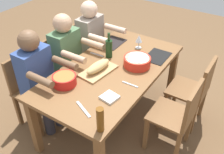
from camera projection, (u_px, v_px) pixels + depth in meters
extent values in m
plane|color=brown|center=(112.00, 119.00, 3.12)|extent=(8.00, 8.00, 0.00)
cube|color=brown|center=(112.00, 70.00, 2.70)|extent=(1.73, 0.92, 0.04)
cube|color=brown|center=(172.00, 74.00, 3.29)|extent=(0.07, 0.07, 0.70)
cube|color=brown|center=(34.00, 127.00, 2.54)|extent=(0.07, 0.07, 0.70)
cube|color=brown|center=(119.00, 56.00, 3.64)|extent=(0.07, 0.07, 0.70)
cube|color=brown|center=(171.00, 115.00, 2.56)|extent=(0.40, 0.40, 0.03)
cube|color=brown|center=(192.00, 106.00, 2.35)|extent=(0.38, 0.04, 0.40)
cube|color=brown|center=(146.00, 134.00, 2.65)|extent=(0.04, 0.04, 0.42)
cube|color=brown|center=(160.00, 114.00, 2.88)|extent=(0.04, 0.04, 0.42)
cube|color=brown|center=(177.00, 148.00, 2.50)|extent=(0.04, 0.04, 0.42)
cube|color=brown|center=(189.00, 127.00, 2.73)|extent=(0.04, 0.04, 0.42)
cube|color=brown|center=(65.00, 72.00, 3.17)|extent=(0.40, 0.40, 0.03)
cube|color=brown|center=(52.00, 53.00, 3.13)|extent=(0.38, 0.04, 0.40)
cube|color=brown|center=(85.00, 84.00, 3.34)|extent=(0.04, 0.04, 0.42)
cube|color=brown|center=(68.00, 98.00, 3.11)|extent=(0.04, 0.04, 0.42)
cube|color=brown|center=(65.00, 75.00, 3.49)|extent=(0.04, 0.04, 0.42)
cube|color=brown|center=(48.00, 88.00, 3.26)|extent=(0.04, 0.04, 0.42)
cylinder|color=#2D2D38|center=(84.00, 88.00, 3.25)|extent=(0.11, 0.11, 0.45)
cylinder|color=#2D2D38|center=(76.00, 94.00, 3.15)|extent=(0.11, 0.11, 0.45)
cube|color=#4C724C|center=(66.00, 53.00, 2.98)|extent=(0.34, 0.20, 0.55)
cylinder|color=tan|center=(93.00, 44.00, 2.90)|extent=(0.07, 0.30, 0.07)
cylinder|color=tan|center=(74.00, 57.00, 2.67)|extent=(0.07, 0.30, 0.07)
sphere|color=tan|center=(62.00, 23.00, 2.76)|extent=(0.21, 0.21, 0.21)
cube|color=brown|center=(36.00, 92.00, 2.85)|extent=(0.40, 0.40, 0.03)
cube|color=brown|center=(21.00, 71.00, 2.80)|extent=(0.38, 0.04, 0.40)
cube|color=brown|center=(60.00, 104.00, 3.02)|extent=(0.04, 0.04, 0.42)
cube|color=brown|center=(39.00, 122.00, 2.79)|extent=(0.04, 0.04, 0.42)
cube|color=brown|center=(40.00, 94.00, 3.17)|extent=(0.04, 0.04, 0.42)
cube|color=brown|center=(18.00, 110.00, 2.94)|extent=(0.04, 0.04, 0.42)
cylinder|color=#2D2D38|center=(58.00, 109.00, 2.93)|extent=(0.11, 0.11, 0.45)
cylinder|color=#2D2D38|center=(48.00, 118.00, 2.82)|extent=(0.11, 0.11, 0.45)
cube|color=#334C8C|center=(35.00, 73.00, 2.65)|extent=(0.34, 0.20, 0.55)
cylinder|color=brown|center=(65.00, 63.00, 2.58)|extent=(0.07, 0.30, 0.07)
cylinder|color=brown|center=(40.00, 80.00, 2.35)|extent=(0.07, 0.30, 0.07)
sphere|color=brown|center=(29.00, 41.00, 2.44)|extent=(0.21, 0.21, 0.21)
cube|color=brown|center=(88.00, 55.00, 3.50)|extent=(0.40, 0.40, 0.03)
cube|color=brown|center=(76.00, 38.00, 3.45)|extent=(0.38, 0.04, 0.40)
cube|color=brown|center=(106.00, 67.00, 3.67)|extent=(0.04, 0.04, 0.42)
cube|color=brown|center=(91.00, 78.00, 3.44)|extent=(0.04, 0.04, 0.42)
cube|color=brown|center=(87.00, 60.00, 3.82)|extent=(0.04, 0.04, 0.42)
cube|color=brown|center=(72.00, 71.00, 3.59)|extent=(0.04, 0.04, 0.42)
cylinder|color=#2D2D38|center=(105.00, 70.00, 3.58)|extent=(0.11, 0.11, 0.45)
cylinder|color=#2D2D38|center=(98.00, 76.00, 3.47)|extent=(0.11, 0.11, 0.45)
cube|color=gray|center=(91.00, 37.00, 3.30)|extent=(0.34, 0.20, 0.55)
cylinder|color=beige|center=(115.00, 29.00, 3.23)|extent=(0.07, 0.30, 0.07)
cylinder|color=beige|center=(100.00, 39.00, 3.00)|extent=(0.07, 0.30, 0.07)
sphere|color=beige|center=(89.00, 9.00, 3.09)|extent=(0.21, 0.21, 0.21)
cube|color=brown|center=(187.00, 90.00, 2.88)|extent=(0.40, 0.40, 0.03)
cube|color=brown|center=(207.00, 80.00, 2.68)|extent=(0.38, 0.04, 0.40)
cube|color=brown|center=(165.00, 108.00, 2.97)|extent=(0.04, 0.04, 0.42)
cube|color=brown|center=(175.00, 92.00, 3.20)|extent=(0.04, 0.04, 0.42)
cube|color=brown|center=(193.00, 119.00, 2.82)|extent=(0.04, 0.04, 0.42)
cube|color=brown|center=(202.00, 102.00, 3.05)|extent=(0.04, 0.04, 0.42)
cylinder|color=red|center=(137.00, 62.00, 2.70)|extent=(0.29, 0.29, 0.10)
cylinder|color=beige|center=(137.00, 59.00, 2.68)|extent=(0.25, 0.25, 0.04)
cylinder|color=red|center=(64.00, 80.00, 2.44)|extent=(0.23, 0.23, 0.10)
cylinder|color=orange|center=(64.00, 77.00, 2.42)|extent=(0.20, 0.20, 0.03)
cube|color=tan|center=(98.00, 71.00, 2.63)|extent=(0.42, 0.26, 0.02)
ellipsoid|color=tan|center=(98.00, 66.00, 2.60)|extent=(0.33, 0.15, 0.09)
cylinder|color=#193819|center=(109.00, 49.00, 2.82)|extent=(0.08, 0.08, 0.20)
cylinder|color=#193819|center=(109.00, 37.00, 2.74)|extent=(0.03, 0.03, 0.09)
cylinder|color=brown|center=(100.00, 120.00, 1.93)|extent=(0.06, 0.06, 0.22)
cylinder|color=silver|center=(138.00, 48.00, 3.04)|extent=(0.07, 0.07, 0.01)
cylinder|color=silver|center=(139.00, 45.00, 3.02)|extent=(0.01, 0.01, 0.07)
cone|color=silver|center=(139.00, 38.00, 2.97)|extent=(0.08, 0.08, 0.08)
cube|color=silver|center=(130.00, 84.00, 2.46)|extent=(0.02, 0.17, 0.01)
cube|color=silver|center=(97.00, 54.00, 2.91)|extent=(0.02, 0.17, 0.01)
cube|color=black|center=(113.00, 43.00, 3.14)|extent=(0.32, 0.23, 0.01)
cube|color=black|center=(157.00, 56.00, 2.88)|extent=(0.32, 0.23, 0.01)
cube|color=silver|center=(83.00, 109.00, 2.18)|extent=(0.12, 0.22, 0.01)
cube|color=white|center=(110.00, 97.00, 2.29)|extent=(0.16, 0.16, 0.02)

